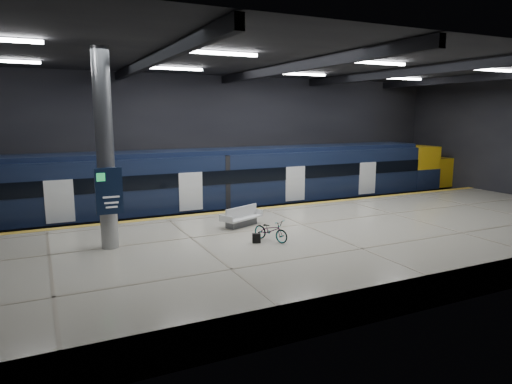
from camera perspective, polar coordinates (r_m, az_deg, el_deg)
ground at (r=20.92m, az=4.36°, el=-6.37°), size 30.00×30.00×0.00m
room_shell at (r=20.11m, az=4.56°, el=9.49°), size 30.10×16.10×8.05m
platform at (r=18.74m, az=8.24°, el=-6.61°), size 30.00×11.00×1.10m
safety_strip at (r=23.01m, az=0.96°, el=-2.03°), size 30.00×0.40×0.01m
rails at (r=25.65m, az=-1.81°, el=-3.14°), size 30.00×1.52×0.16m
train at (r=25.89m, az=1.05°, el=1.43°), size 29.40×2.84×3.79m
bench at (r=19.34m, az=-1.84°, el=-3.41°), size 2.06×1.47×0.84m
bicycle at (r=17.08m, az=1.87°, el=-4.81°), size 1.12×1.62×0.81m
pannier_bag at (r=16.88m, az=0.05°, el=-5.79°), size 0.34×0.27×0.35m
info_column at (r=16.53m, az=-18.32°, el=4.63°), size 0.90×0.78×6.90m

